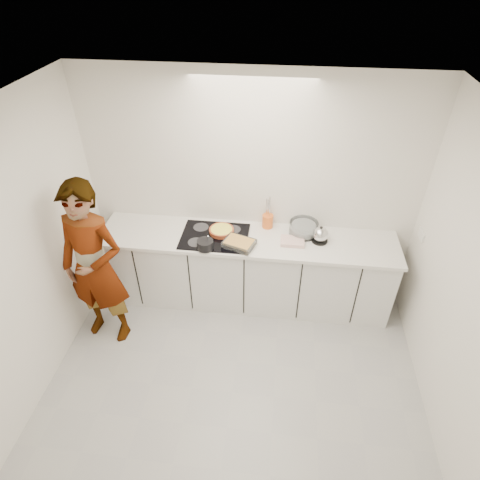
# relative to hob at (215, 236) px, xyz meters

# --- Properties ---
(floor) EXTENTS (3.60, 3.20, 0.00)m
(floor) POSITION_rel_hob_xyz_m (0.35, -1.26, -0.92)
(floor) COLOR #AFAFAD
(floor) RESTS_ON ground
(ceiling) EXTENTS (3.60, 3.20, 0.00)m
(ceiling) POSITION_rel_hob_xyz_m (0.35, -1.26, 1.68)
(ceiling) COLOR white
(ceiling) RESTS_ON wall_back
(wall_back) EXTENTS (3.60, 0.00, 2.60)m
(wall_back) POSITION_rel_hob_xyz_m (0.35, 0.34, 0.38)
(wall_back) COLOR white
(wall_back) RESTS_ON ground
(wall_left) EXTENTS (0.00, 3.20, 2.60)m
(wall_left) POSITION_rel_hob_xyz_m (-1.45, -1.26, 0.38)
(wall_left) COLOR white
(wall_left) RESTS_ON ground
(wall_right) EXTENTS (0.02, 3.20, 2.60)m
(wall_right) POSITION_rel_hob_xyz_m (2.15, -1.24, 0.38)
(wall_right) COLOR white
(wall_right) RESTS_ON ground
(base_cabinets) EXTENTS (3.20, 0.58, 0.87)m
(base_cabinets) POSITION_rel_hob_xyz_m (0.35, 0.02, -0.48)
(base_cabinets) COLOR silver
(base_cabinets) RESTS_ON floor
(countertop) EXTENTS (3.24, 0.64, 0.04)m
(countertop) POSITION_rel_hob_xyz_m (0.35, 0.02, -0.03)
(countertop) COLOR white
(countertop) RESTS_ON base_cabinets
(hob) EXTENTS (0.72, 0.54, 0.01)m
(hob) POSITION_rel_hob_xyz_m (0.00, 0.00, 0.00)
(hob) COLOR black
(hob) RESTS_ON countertop
(tart_dish) EXTENTS (0.29, 0.29, 0.04)m
(tart_dish) POSITION_rel_hob_xyz_m (0.06, 0.07, 0.03)
(tart_dish) COLOR #9E4123
(tart_dish) RESTS_ON hob
(saucepan) EXTENTS (0.22, 0.22, 0.16)m
(saucepan) POSITION_rel_hob_xyz_m (-0.06, -0.23, 0.05)
(saucepan) COLOR black
(saucepan) RESTS_ON hob
(baking_dish) EXTENTS (0.37, 0.32, 0.06)m
(baking_dish) POSITION_rel_hob_xyz_m (0.28, -0.14, 0.04)
(baking_dish) COLOR silver
(baking_dish) RESTS_ON hob
(mixing_bowl) EXTENTS (0.36, 0.36, 0.14)m
(mixing_bowl) POSITION_rel_hob_xyz_m (0.95, 0.17, 0.06)
(mixing_bowl) COLOR silver
(mixing_bowl) RESTS_ON countertop
(tea_towel) EXTENTS (0.25, 0.18, 0.04)m
(tea_towel) POSITION_rel_hob_xyz_m (0.84, -0.01, 0.01)
(tea_towel) COLOR white
(tea_towel) RESTS_ON countertop
(kettle) EXTENTS (0.21, 0.21, 0.19)m
(kettle) POSITION_rel_hob_xyz_m (1.12, 0.05, 0.07)
(kettle) COLOR black
(kettle) RESTS_ON countertop
(utensil_crock) EXTENTS (0.15, 0.15, 0.15)m
(utensil_crock) POSITION_rel_hob_xyz_m (0.55, 0.26, 0.07)
(utensil_crock) COLOR orange
(utensil_crock) RESTS_ON countertop
(cook) EXTENTS (0.73, 0.53, 1.85)m
(cook) POSITION_rel_hob_xyz_m (-1.08, -0.65, 0.01)
(cook) COLOR silver
(cook) RESTS_ON floor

